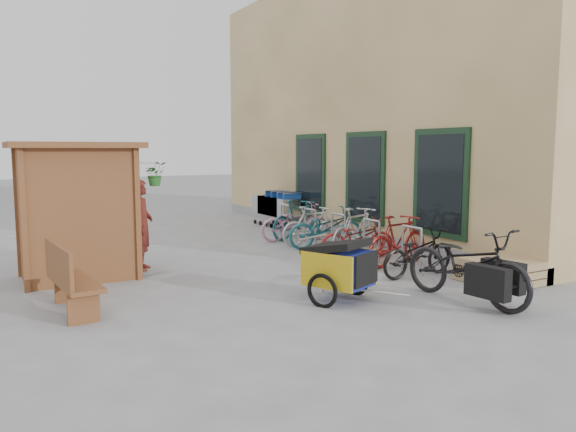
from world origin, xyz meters
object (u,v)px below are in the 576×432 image
bench (69,278)px  person_kiosk (142,225)px  pallet_stack (498,271)px  shopping_carts (276,206)px  child_trailer (339,266)px  bike_0 (418,253)px  bike_4 (326,228)px  kiosk (72,191)px  bike_2 (357,238)px  bike_3 (357,231)px  bike_5 (312,226)px  cargo_bike (468,265)px  bike_1 (398,240)px  bike_7 (298,220)px

bench → person_kiosk: size_ratio=0.91×
pallet_stack → shopping_carts: (-0.00, 8.07, 0.42)m
child_trailer → bike_0: (2.15, 0.65, -0.11)m
shopping_carts → bike_4: size_ratio=1.12×
bike_0 → person_kiosk: bearing=51.6°
kiosk → bike_2: 5.70m
bike_3 → bike_5: size_ratio=1.10×
person_kiosk → bike_4: size_ratio=0.94×
bike_0 → pallet_stack: bearing=-142.3°
cargo_bike → person_kiosk: person_kiosk is taller
pallet_stack → bike_3: (-0.58, 3.27, 0.31)m
shopping_carts → bike_5: (-0.80, -3.33, -0.15)m
shopping_carts → bike_1: 6.17m
cargo_bike → bike_2: cargo_bike is taller
bike_0 → bike_2: size_ratio=1.02×
pallet_stack → bike_4: (-0.71, 4.28, 0.27)m
bench → person_kiosk: bearing=50.3°
kiosk → shopping_carts: 7.61m
bike_0 → bike_4: 3.25m
bike_0 → child_trailer: bearing=104.2°
cargo_bike → bike_7: size_ratio=1.34×
bike_2 → bike_7: (0.14, 2.72, 0.09)m
cargo_bike → bike_4: cargo_bike is taller
cargo_bike → bike_2: 3.73m
bench → person_kiosk: 2.87m
person_kiosk → bike_1: (4.47, -2.10, -0.35)m
pallet_stack → bike_7: bike_7 is taller
pallet_stack → bike_4: bearing=99.5°
bench → cargo_bike: (5.25, -2.35, 0.07)m
child_trailer → bike_5: bearing=39.5°
cargo_bike → bike_2: (0.68, 3.66, -0.15)m
shopping_carts → person_kiosk: bearing=-141.3°
child_trailer → bike_0: 2.25m
child_trailer → bike_5: (2.23, 4.35, -0.06)m
bike_1 → bike_2: size_ratio=1.05×
kiosk → bike_1: size_ratio=1.48×
bench → cargo_bike: cargo_bike is taller
shopping_carts → bench: bearing=-136.4°
bike_5 → bike_1: bearing=-172.3°
child_trailer → bike_4: size_ratio=0.91×
bench → bike_4: bearing=18.9°
cargo_bike → bike_0: (0.55, 1.68, -0.14)m
pallet_stack → person_kiosk: bearing=141.3°
bench → shopping_carts: (6.68, 6.36, 0.13)m
bike_2 → bike_3: 0.32m
shopping_carts → bike_4: bearing=-100.6°
bike_2 → bench: bearing=118.5°
bike_4 → bike_5: (-0.09, 0.46, -0.00)m
bike_1 → shopping_carts: bearing=-14.8°
person_kiosk → bike_5: 4.31m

